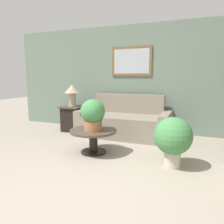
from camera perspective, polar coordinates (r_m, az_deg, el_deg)
The scene contains 8 objects.
ground_plane at distance 2.68m, azimuth -7.94°, elevation -20.97°, with size 20.00×20.00×0.00m, color gray.
wall_back at distance 5.42m, azimuth 8.98°, elevation 8.60°, with size 7.35×0.09×2.60m.
couch_main at distance 5.05m, azimuth 3.14°, elevation -2.81°, with size 2.07×0.97×0.94m.
coffee_table at distance 3.92m, azimuth -4.90°, elevation -6.26°, with size 0.83×0.83×0.42m.
side_table at distance 5.59m, azimuth -10.18°, elevation -1.62°, with size 0.53×0.53×0.63m.
table_lamp at distance 5.51m, azimuth -10.38°, elevation 5.20°, with size 0.37×0.37×0.53m.
potted_plant_on_table at distance 3.77m, azimuth -5.03°, elevation -0.53°, with size 0.43×0.43×0.55m.
potted_plant_floor at distance 3.38m, azimuth 15.65°, elevation -6.49°, with size 0.57×0.57×0.77m.
Camera 1 is at (1.16, -2.02, 1.34)m, focal length 35.00 mm.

